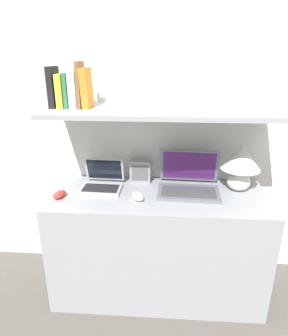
% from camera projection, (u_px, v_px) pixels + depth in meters
% --- Properties ---
extents(ground_plane, '(12.00, 12.00, 0.00)m').
position_uv_depth(ground_plane, '(156.00, 318.00, 1.85)').
color(ground_plane, '#56514C').
extents(wall_back, '(6.00, 0.05, 2.40)m').
position_uv_depth(wall_back, '(161.00, 107.00, 1.99)').
color(wall_back, white).
rests_on(wall_back, ground_plane).
extents(desk, '(1.33, 0.54, 0.72)m').
position_uv_depth(desk, '(158.00, 243.00, 1.98)').
color(desk, '#999EA3').
rests_on(desk, ground_plane).
extents(back_riser, '(1.33, 0.04, 1.21)m').
position_uv_depth(back_riser, '(159.00, 191.00, 2.16)').
color(back_riser, white).
rests_on(back_riser, ground_plane).
extents(shelf, '(1.33, 0.48, 0.03)m').
position_uv_depth(shelf, '(160.00, 111.00, 1.73)').
color(shelf, '#999EA3').
rests_on(shelf, back_riser).
extents(table_lamp, '(0.24, 0.24, 0.29)m').
position_uv_depth(table_lamp, '(241.00, 162.00, 1.85)').
color(table_lamp, white).
rests_on(table_lamp, desk).
extents(laptop_large, '(0.39, 0.32, 0.25)m').
position_uv_depth(laptop_large, '(189.00, 183.00, 1.88)').
color(laptop_large, slate).
rests_on(laptop_large, desk).
extents(laptop_small, '(0.26, 0.24, 0.18)m').
position_uv_depth(laptop_small, '(102.00, 182.00, 1.92)').
color(laptop_small, silver).
rests_on(laptop_small, desk).
extents(computer_mouse, '(0.10, 0.13, 0.04)m').
position_uv_depth(computer_mouse, '(138.00, 196.00, 1.78)').
color(computer_mouse, white).
rests_on(computer_mouse, desk).
extents(second_mouse, '(0.08, 0.11, 0.04)m').
position_uv_depth(second_mouse, '(60.00, 194.00, 1.80)').
color(second_mouse, red).
rests_on(second_mouse, desk).
extents(router_box, '(0.14, 0.07, 0.15)m').
position_uv_depth(router_box, '(140.00, 171.00, 2.00)').
color(router_box, gray).
rests_on(router_box, desk).
extents(book_black, '(0.04, 0.13, 0.23)m').
position_uv_depth(book_black, '(53.00, 87.00, 1.73)').
color(book_black, black).
rests_on(book_black, shelf).
extents(book_yellow, '(0.04, 0.12, 0.19)m').
position_uv_depth(book_yellow, '(62.00, 91.00, 1.73)').
color(book_yellow, gold).
rests_on(book_yellow, shelf).
extents(book_green, '(0.02, 0.13, 0.20)m').
position_uv_depth(book_green, '(68.00, 90.00, 1.73)').
color(book_green, '#2D7042').
rests_on(book_green, shelf).
extents(book_white, '(0.04, 0.14, 0.20)m').
position_uv_depth(book_white, '(75.00, 90.00, 1.72)').
color(book_white, silver).
rests_on(book_white, shelf).
extents(book_brown, '(0.02, 0.14, 0.26)m').
position_uv_depth(book_brown, '(80.00, 85.00, 1.71)').
color(book_brown, brown).
rests_on(book_brown, shelf).
extents(book_orange, '(0.05, 0.15, 0.22)m').
position_uv_depth(book_orange, '(86.00, 88.00, 1.71)').
color(book_orange, orange).
rests_on(book_orange, shelf).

